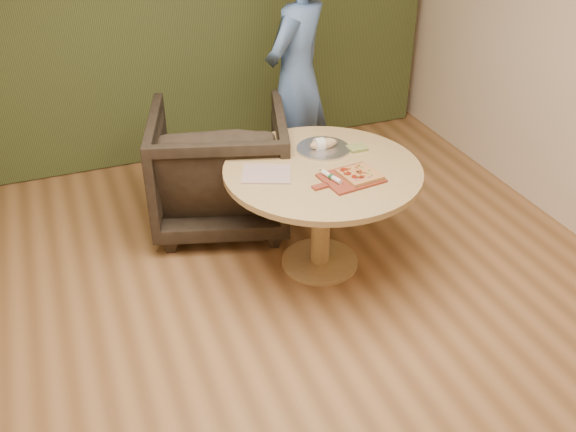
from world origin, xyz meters
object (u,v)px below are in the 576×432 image
(pizza_paddle, at_px, (350,179))
(flatbread_pizza, at_px, (360,174))
(pedestal_table, at_px, (322,187))
(cutlery_roll, at_px, (331,177))
(serving_tray, at_px, (323,149))
(person_standing, at_px, (297,78))
(bread_roll, at_px, (322,144))
(armchair, at_px, (220,162))

(pizza_paddle, xyz_separation_m, flatbread_pizza, (0.06, -0.01, 0.02))
(pedestal_table, xyz_separation_m, pizza_paddle, (0.09, -0.20, 0.15))
(cutlery_roll, height_order, serving_tray, cutlery_roll)
(person_standing, bearing_deg, serving_tray, 40.43)
(pedestal_table, relative_size, bread_roll, 6.57)
(armchair, height_order, person_standing, person_standing)
(flatbread_pizza, xyz_separation_m, person_standing, (0.11, 1.31, 0.15))
(pedestal_table, xyz_separation_m, bread_roll, (0.10, 0.23, 0.18))
(serving_tray, relative_size, armchair, 0.36)
(pizza_paddle, height_order, cutlery_roll, cutlery_roll)
(bread_roll, height_order, person_standing, person_standing)
(cutlery_roll, height_order, bread_roll, bread_roll)
(flatbread_pizza, distance_m, bread_roll, 0.45)
(armchair, distance_m, person_standing, 0.91)
(cutlery_roll, bearing_deg, flatbread_pizza, -26.02)
(serving_tray, distance_m, armchair, 0.84)
(bread_roll, bearing_deg, serving_tray, 0.00)
(bread_roll, height_order, armchair, armchair)
(pizza_paddle, xyz_separation_m, serving_tray, (0.02, 0.44, -0.00))
(pedestal_table, bearing_deg, bread_roll, 67.13)
(person_standing, bearing_deg, flatbread_pizza, 45.82)
(bread_roll, bearing_deg, flatbread_pizza, -82.94)
(flatbread_pizza, bearing_deg, person_standing, 85.19)
(pedestal_table, xyz_separation_m, armchair, (-0.47, 0.79, -0.12))
(flatbread_pizza, relative_size, person_standing, 0.13)
(pedestal_table, distance_m, armchair, 0.92)
(pizza_paddle, height_order, bread_roll, bread_roll)
(flatbread_pizza, bearing_deg, bread_roll, 97.06)
(cutlery_roll, bearing_deg, pizza_paddle, -27.81)
(serving_tray, bearing_deg, pedestal_table, -114.69)
(bread_roll, distance_m, person_standing, 0.90)
(flatbread_pizza, bearing_deg, armchair, 121.78)
(armchair, bearing_deg, cutlery_roll, 131.16)
(pizza_paddle, distance_m, cutlery_roll, 0.12)
(cutlery_roll, relative_size, armchair, 0.20)
(pizza_paddle, distance_m, bread_roll, 0.44)
(pedestal_table, bearing_deg, flatbread_pizza, -53.81)
(pizza_paddle, distance_m, person_standing, 1.33)
(serving_tray, xyz_separation_m, person_standing, (0.16, 0.87, 0.17))
(pedestal_table, bearing_deg, serving_tray, 65.31)
(pedestal_table, relative_size, serving_tray, 3.56)
(cutlery_roll, bearing_deg, armchair, 98.79)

